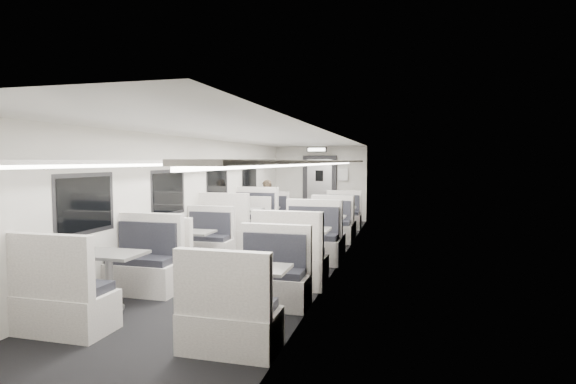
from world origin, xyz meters
The scene contains 19 objects.
room centered at (0.00, 0.00, 1.20)m, with size 3.24×12.24×2.64m.
booth_left_a centered at (-1.00, 3.09, 0.35)m, with size 0.97×1.96×1.05m.
booth_left_b centered at (-1.00, 1.40, 0.42)m, with size 1.17×2.36×1.26m.
booth_left_c centered at (-1.00, -1.13, 0.35)m, with size 0.97×1.96×1.05m.
booth_left_d centered at (-1.00, -3.41, 0.38)m, with size 1.06×2.15×1.15m.
booth_right_a centered at (1.00, 3.53, 0.36)m, with size 0.99×2.01×1.08m.
booth_right_b centered at (1.00, 1.37, 0.37)m, with size 1.02×2.07×1.10m.
booth_right_c centered at (1.00, -0.91, 0.40)m, with size 1.10×2.22×1.19m.
booth_right_d centered at (1.00, -3.46, 0.36)m, with size 0.99×2.01×1.07m.
passenger centered at (-0.83, 2.87, 0.72)m, with size 0.52×0.34×1.43m, color black.
window_a centered at (-1.49, 3.40, 1.35)m, with size 0.02×1.18×0.84m, color black.
window_b centered at (-1.49, 1.20, 1.35)m, with size 0.02×1.18×0.84m, color black.
window_c centered at (-1.49, -1.00, 1.35)m, with size 0.02×1.18×0.84m, color black.
window_d centered at (-1.49, -3.20, 1.35)m, with size 0.02×1.18×0.84m, color black.
luggage_rack_left centered at (-1.24, -0.30, 1.92)m, with size 0.46×10.40×0.09m.
luggage_rack_right centered at (1.24, -0.30, 1.92)m, with size 0.46×10.40×0.09m.
vestibule_door centered at (0.00, 5.93, 1.04)m, with size 1.10×0.13×2.10m.
exit_sign centered at (0.00, 5.44, 2.28)m, with size 0.62×0.12×0.16m.
wall_notice centered at (0.75, 5.92, 1.50)m, with size 0.32×0.02×0.40m, color silver.
Camera 1 is at (2.70, -8.35, 1.93)m, focal length 28.00 mm.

